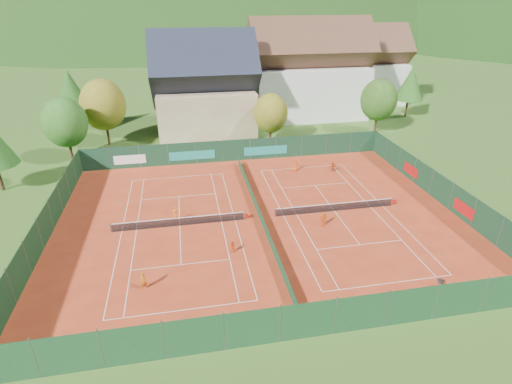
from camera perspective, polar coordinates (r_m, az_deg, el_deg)
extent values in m
plane|color=#32591B|center=(40.56, 0.53, -3.79)|extent=(600.00, 600.00, 0.00)
cube|color=#AE3519|center=(40.55, 0.53, -3.76)|extent=(40.00, 32.00, 0.01)
cube|color=white|center=(50.56, -11.07, 2.12)|extent=(10.97, 0.06, 0.00)
cube|color=white|center=(30.35, -10.42, -16.26)|extent=(10.97, 0.06, 0.00)
cube|color=white|center=(40.49, -18.63, -5.34)|extent=(0.06, 23.77, 0.00)
cube|color=white|center=(40.19, -3.00, -4.08)|extent=(0.06, 23.77, 0.00)
cube|color=white|center=(40.29, -16.70, -5.21)|extent=(0.06, 23.77, 0.00)
cube|color=white|center=(40.07, -4.94, -4.26)|extent=(0.06, 23.77, 0.00)
cube|color=white|center=(45.59, -10.98, -0.66)|extent=(8.23, 0.06, 0.00)
cube|color=white|center=(34.62, -10.65, -10.16)|extent=(8.23, 0.06, 0.00)
cube|color=white|center=(39.97, -10.83, -4.76)|extent=(0.06, 12.80, 0.00)
cube|color=white|center=(52.70, 6.57, 3.47)|extent=(10.97, 0.06, 0.00)
cube|color=white|center=(33.80, 18.44, -12.26)|extent=(10.97, 0.06, 0.00)
cube|color=white|center=(41.05, 3.98, -3.42)|extent=(0.06, 23.77, 0.00)
cube|color=white|center=(44.85, 17.69, -1.97)|extent=(0.06, 23.77, 0.00)
cube|color=white|center=(41.38, 5.82, -3.23)|extent=(0.06, 23.77, 0.00)
cube|color=white|center=(44.25, 16.12, -2.14)|extent=(0.06, 23.77, 0.00)
cube|color=white|center=(47.95, 8.44, 0.96)|extent=(8.23, 0.06, 0.00)
cube|color=white|center=(37.67, 14.61, -7.29)|extent=(8.23, 0.06, 0.00)
cube|color=white|center=(42.64, 11.14, -2.68)|extent=(0.06, 12.80, 0.00)
cylinder|color=#59595B|center=(40.40, -20.01, -4.83)|extent=(0.10, 0.10, 1.02)
cylinder|color=#59595B|center=(40.06, -1.72, -3.35)|extent=(0.10, 0.10, 1.02)
cube|color=black|center=(39.74, -10.89, -4.20)|extent=(12.80, 0.02, 0.86)
cube|color=white|center=(39.53, -10.94, -3.67)|extent=(12.80, 0.04, 0.06)
cube|color=red|center=(40.12, -1.36, -3.39)|extent=(0.40, 0.04, 0.40)
cylinder|color=#59595B|center=(40.60, 2.75, -2.93)|extent=(0.10, 0.10, 1.02)
cylinder|color=#59595B|center=(45.06, 18.81, -1.29)|extent=(0.10, 0.10, 1.02)
cube|color=black|center=(42.43, 11.20, -2.15)|extent=(12.80, 0.02, 0.86)
cube|color=white|center=(42.23, 11.25, -1.64)|extent=(12.80, 0.04, 0.06)
cube|color=red|center=(45.20, 19.07, -1.33)|extent=(0.40, 0.04, 0.40)
cube|color=#163C22|center=(40.30, 0.53, -3.15)|extent=(0.03, 28.80, 1.00)
cube|color=#12331F|center=(54.24, -2.77, 5.99)|extent=(40.00, 0.04, 3.00)
cube|color=teal|center=(53.86, -9.11, 5.18)|extent=(6.00, 0.03, 1.20)
cube|color=teal|center=(54.94, 1.40, 5.95)|extent=(6.00, 0.03, 1.20)
cube|color=silver|center=(54.32, -17.58, 4.44)|extent=(4.00, 0.03, 1.20)
cube|color=#153B1E|center=(27.22, 7.43, -17.75)|extent=(40.00, 0.04, 3.00)
cube|color=#14371B|center=(41.35, -27.87, -4.13)|extent=(0.04, 32.00, 3.00)
cube|color=#133620|center=(47.56, 24.90, 0.40)|extent=(0.04, 32.00, 3.00)
cube|color=#B21414|center=(44.84, 27.53, -2.15)|extent=(0.03, 3.00, 1.20)
cube|color=#B21414|center=(52.14, 21.22, 2.94)|extent=(0.03, 3.00, 1.20)
cube|color=beige|center=(66.67, -7.18, 11.51)|extent=(15.00, 12.00, 7.00)
cube|color=#1E2333|center=(65.33, -7.51, 17.03)|extent=(16.20, 12.00, 12.00)
cube|color=silver|center=(75.70, 7.34, 14.06)|extent=(20.00, 11.00, 9.00)
cube|color=brown|center=(74.52, 7.68, 19.51)|extent=(21.60, 11.00, 11.00)
cube|color=silver|center=(88.17, 14.71, 14.85)|extent=(16.00, 10.00, 8.00)
cube|color=brown|center=(87.20, 15.22, 19.02)|extent=(17.28, 10.00, 10.00)
cylinder|color=#452918|center=(59.54, -24.91, 5.29)|extent=(0.36, 0.36, 2.80)
ellipsoid|color=#27611B|center=(58.39, -25.65, 8.94)|extent=(5.72, 5.72, 6.58)
cylinder|color=#4E371B|center=(64.21, -20.38, 7.70)|extent=(0.36, 0.36, 3.15)
ellipsoid|color=olive|center=(63.04, -21.02, 11.56)|extent=(6.44, 6.44, 7.40)
cylinder|color=#4C361B|center=(72.91, -24.24, 9.27)|extent=(0.36, 0.36, 3.50)
cone|color=#1F5317|center=(71.79, -24.99, 13.06)|extent=(5.60, 5.60, 6.50)
cylinder|color=#462819|center=(60.93, 2.06, 8.04)|extent=(0.36, 0.36, 2.45)
ellipsoid|color=olive|center=(59.92, 2.11, 11.22)|extent=(5.01, 5.01, 5.76)
cylinder|color=#442E18|center=(68.73, 16.69, 9.25)|extent=(0.36, 0.36, 2.80)
ellipsoid|color=#2B5418|center=(67.73, 17.13, 12.47)|extent=(5.72, 5.72, 6.58)
cylinder|color=#492D1A|center=(80.21, 20.70, 11.16)|extent=(0.36, 0.36, 3.15)
cone|color=#225518|center=(79.27, 21.23, 14.28)|extent=(5.04, 5.04, 5.85)
cylinder|color=#4B2C1A|center=(54.31, -32.76, 1.76)|extent=(0.36, 0.36, 3.15)
cylinder|color=#4C2C1B|center=(83.44, 13.12, 12.81)|extent=(0.36, 0.36, 3.50)
ellipsoid|color=olive|center=(82.47, 13.48, 16.18)|extent=(7.15, 7.15, 8.22)
ellipsoid|color=black|center=(340.64, -8.00, 15.51)|extent=(440.00, 440.00, 242.00)
cylinder|color=slate|center=(34.46, 24.72, -11.88)|extent=(0.02, 0.02, 0.80)
cylinder|color=slate|center=(34.62, 25.14, -11.78)|extent=(0.02, 0.02, 0.80)
cylinder|color=slate|center=(34.64, 24.45, -11.59)|extent=(0.02, 0.02, 0.80)
cylinder|color=slate|center=(34.80, 24.87, -11.50)|extent=(0.02, 0.02, 0.80)
cube|color=slate|center=(34.54, 24.84, -11.49)|extent=(0.34, 0.34, 0.30)
ellipsoid|color=#CCD833|center=(34.52, 24.85, -11.45)|extent=(0.28, 0.28, 0.16)
sphere|color=#CCD833|center=(34.98, -9.02, -9.53)|extent=(0.07, 0.07, 0.07)
sphere|color=#CCD833|center=(35.60, 10.70, -8.98)|extent=(0.07, 0.07, 0.07)
sphere|color=#CCD833|center=(46.10, -0.84, 0.20)|extent=(0.07, 0.07, 0.07)
imported|color=orange|center=(32.30, -15.79, -12.17)|extent=(0.61, 0.47, 1.52)
imported|color=#EA4A14|center=(35.16, -3.36, -7.89)|extent=(0.72, 0.68, 1.18)
imported|color=#FD6116|center=(40.36, -11.45, -3.34)|extent=(1.06, 0.91, 1.42)
imported|color=orange|center=(39.41, 9.59, -3.85)|extent=(0.97, 0.62, 1.53)
imported|color=#DA5013|center=(51.31, 5.67, 3.81)|extent=(0.80, 0.55, 1.57)
imported|color=#CA4312|center=(51.82, 10.91, 3.53)|extent=(1.23, 0.41, 1.32)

